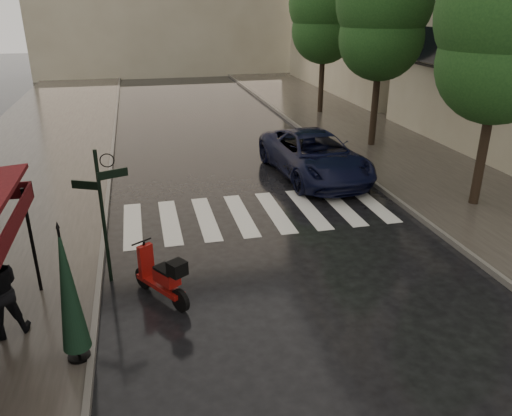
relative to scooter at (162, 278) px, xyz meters
name	(u,v)px	position (x,y,z in m)	size (l,w,h in m)	color
ground	(176,357)	(0.08, -1.92, -0.55)	(120.00, 120.00, 0.00)	black
sidewalk_near	(28,169)	(-4.42, 10.08, -0.49)	(6.00, 60.00, 0.12)	#38332D
sidewalk_far	(387,144)	(10.33, 10.08, -0.49)	(5.50, 60.00, 0.12)	#38332D
curb_near	(111,163)	(-1.37, 10.08, -0.47)	(0.12, 60.00, 0.16)	#595651
curb_far	(327,148)	(7.53, 10.08, -0.47)	(0.12, 60.00, 0.16)	#595651
crosswalk	(258,213)	(3.06, 4.08, -0.54)	(7.85, 3.20, 0.01)	silver
signpost	(102,207)	(-1.11, 1.08, 1.28)	(1.17, 0.29, 3.10)	black
tree_near	(506,24)	(9.68, 3.08, 4.77)	(3.80, 3.80, 7.99)	black
tree_mid	(384,9)	(9.58, 10.08, 5.05)	(3.80, 3.80, 8.34)	black
tree_far	(325,10)	(9.78, 17.08, 4.91)	(3.80, 3.80, 8.16)	black
scooter	(162,278)	(0.00, 0.00, 0.00)	(1.09, 1.56, 1.18)	black
parked_car	(314,155)	(5.83, 6.97, 0.24)	(2.62, 5.69, 1.58)	black
parasol_back	(68,290)	(-1.57, -1.69, 0.95)	(0.48, 0.48, 2.57)	black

